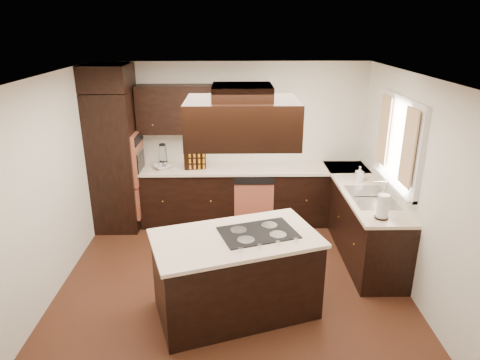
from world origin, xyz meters
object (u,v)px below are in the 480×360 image
at_px(range_hood, 242,121).
at_px(oven_column, 116,161).
at_px(island, 236,276).
at_px(spice_rack, 195,160).

bearing_deg(range_hood, oven_column, 129.74).
height_order(oven_column, island, oven_column).
bearing_deg(oven_column, range_hood, -50.26).
bearing_deg(range_hood, spice_rack, 106.40).
relative_size(oven_column, range_hood, 2.02).
xyz_separation_m(island, spice_rack, (-0.61, 2.24, 0.62)).
relative_size(range_hood, spice_rack, 3.17).
distance_m(island, range_hood, 1.72).
bearing_deg(spice_rack, island, -87.33).
bearing_deg(spice_rack, oven_column, 169.04).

